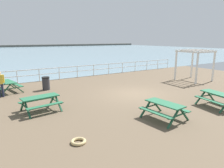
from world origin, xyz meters
TOP-DOWN VIEW (x-y plane):
  - ground_plane at (0.00, 0.00)m, footprint 30.00×24.00m
  - sea_band at (0.00, 52.75)m, footprint 142.00×90.00m
  - distant_shoreline at (0.00, 95.75)m, footprint 142.00×6.00m
  - seaward_railing at (0.00, 7.75)m, footprint 23.07×0.07m
  - picnic_table_near_left at (2.08, -4.50)m, footprint 1.77×2.00m
  - picnic_table_near_right at (-1.62, -4.19)m, footprint 1.69×1.94m
  - picnic_table_mid_centre at (-6.16, -0.10)m, footprint 1.98×1.74m
  - picnic_table_far_left at (-7.17, 4.95)m, footprint 1.85×2.07m
  - visitor at (-7.65, 3.86)m, footprint 0.53×0.25m
  - lattice_pergola at (7.22, 0.79)m, footprint 2.51×2.63m
  - litter_bin at (-4.75, 4.29)m, footprint 0.55×0.55m
  - rope_coil at (-5.84, -4.16)m, footprint 0.55×0.55m

SIDE VIEW (x-z plane):
  - ground_plane at x=0.00m, z-range -0.20..0.00m
  - sea_band at x=0.00m, z-range 0.00..0.00m
  - distant_shoreline at x=0.00m, z-range -0.90..0.90m
  - rope_coil at x=-5.84m, z-range 0.00..0.11m
  - litter_bin at x=-4.75m, z-range 0.00..0.95m
  - picnic_table_near_left at x=2.08m, z-range 0.19..0.98m
  - picnic_table_near_right at x=-1.62m, z-range 0.19..0.98m
  - picnic_table_mid_centre at x=-6.16m, z-range 0.19..0.98m
  - picnic_table_far_left at x=-7.17m, z-range 0.19..0.98m
  - seaward_railing at x=0.00m, z-range 0.20..1.28m
  - visitor at x=-7.65m, z-range 0.12..1.78m
  - lattice_pergola at x=7.22m, z-range 0.65..3.35m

